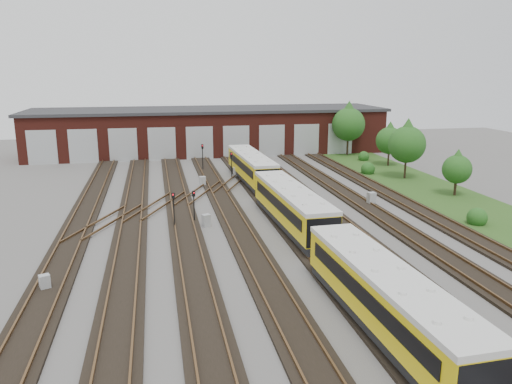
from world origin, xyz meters
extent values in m
plane|color=#4D4B47|center=(0.00, 0.00, 0.00)|extent=(120.00, 120.00, 0.00)
cube|color=black|center=(-14.00, 0.00, 0.09)|extent=(2.40, 70.00, 0.18)
cube|color=brown|center=(-14.72, 0.00, 0.26)|extent=(0.10, 70.00, 0.15)
cube|color=brown|center=(-13.28, 0.00, 0.26)|extent=(0.10, 70.00, 0.15)
cube|color=black|center=(-10.00, 0.00, 0.09)|extent=(2.40, 70.00, 0.18)
cube|color=brown|center=(-10.72, 0.00, 0.26)|extent=(0.10, 70.00, 0.15)
cube|color=brown|center=(-9.28, 0.00, 0.26)|extent=(0.10, 70.00, 0.15)
cube|color=black|center=(-6.00, 0.00, 0.09)|extent=(2.40, 70.00, 0.18)
cube|color=brown|center=(-6.72, 0.00, 0.26)|extent=(0.10, 70.00, 0.15)
cube|color=brown|center=(-5.28, 0.00, 0.26)|extent=(0.10, 70.00, 0.15)
cube|color=black|center=(-2.00, 0.00, 0.09)|extent=(2.40, 70.00, 0.18)
cube|color=brown|center=(-2.72, 0.00, 0.26)|extent=(0.10, 70.00, 0.15)
cube|color=brown|center=(-1.28, 0.00, 0.26)|extent=(0.10, 70.00, 0.15)
cube|color=black|center=(2.00, 0.00, 0.09)|extent=(2.40, 70.00, 0.18)
cube|color=brown|center=(1.28, 0.00, 0.26)|extent=(0.10, 70.00, 0.15)
cube|color=brown|center=(2.72, 0.00, 0.26)|extent=(0.10, 70.00, 0.15)
cube|color=black|center=(6.00, 0.00, 0.09)|extent=(2.40, 70.00, 0.18)
cube|color=brown|center=(5.28, 0.00, 0.26)|extent=(0.10, 70.00, 0.15)
cube|color=brown|center=(6.72, 0.00, 0.26)|extent=(0.10, 70.00, 0.15)
cube|color=black|center=(10.00, 0.00, 0.09)|extent=(2.40, 70.00, 0.18)
cube|color=brown|center=(9.28, 0.00, 0.26)|extent=(0.10, 70.00, 0.15)
cube|color=brown|center=(10.72, 0.00, 0.26)|extent=(0.10, 70.00, 0.15)
cube|color=black|center=(14.00, 0.00, 0.09)|extent=(2.40, 70.00, 0.18)
cube|color=brown|center=(13.28, 0.00, 0.26)|extent=(0.10, 70.00, 0.15)
cube|color=brown|center=(14.72, 0.00, 0.26)|extent=(0.10, 70.00, 0.15)
cube|color=brown|center=(-8.00, 10.00, 0.26)|extent=(5.40, 9.62, 0.15)
cube|color=brown|center=(-4.00, 14.00, 0.26)|extent=(5.40, 9.62, 0.15)
cube|color=brown|center=(0.00, 18.00, 0.26)|extent=(5.40, 9.62, 0.15)
cube|color=brown|center=(-12.00, 6.00, 0.26)|extent=(5.40, 9.62, 0.15)
cube|color=brown|center=(4.00, 22.00, 0.26)|extent=(5.40, 9.62, 0.15)
cube|color=#521B14|center=(0.00, 40.00, 3.00)|extent=(50.00, 12.00, 6.00)
cube|color=#2C2C2F|center=(0.00, 40.00, 6.15)|extent=(51.00, 12.50, 0.40)
cube|color=#A9ACAE|center=(-22.00, 33.98, 2.20)|extent=(3.60, 0.12, 4.40)
cube|color=#A9ACAE|center=(-17.00, 33.98, 2.20)|extent=(3.60, 0.12, 4.40)
cube|color=#A9ACAE|center=(-12.00, 33.98, 2.20)|extent=(3.60, 0.12, 4.40)
cube|color=#A9ACAE|center=(-7.00, 33.98, 2.20)|extent=(3.60, 0.12, 4.40)
cube|color=#A9ACAE|center=(-2.00, 33.98, 2.20)|extent=(3.60, 0.12, 4.40)
cube|color=#A9ACAE|center=(3.00, 33.98, 2.20)|extent=(3.60, 0.12, 4.40)
cube|color=#A9ACAE|center=(8.00, 33.98, 2.20)|extent=(3.60, 0.12, 4.40)
cube|color=#A9ACAE|center=(13.00, 33.98, 2.20)|extent=(3.60, 0.12, 4.40)
cube|color=#A9ACAE|center=(18.00, 33.98, 2.20)|extent=(3.60, 0.12, 4.40)
cube|color=#224517|center=(19.00, 10.00, 0.03)|extent=(8.00, 55.00, 0.05)
cube|color=black|center=(2.00, -13.91, 0.60)|extent=(2.54, 13.71, 0.55)
cube|color=yellow|center=(2.00, -13.91, 1.88)|extent=(2.81, 13.72, 2.00)
cube|color=silver|center=(2.00, -13.91, 3.01)|extent=(2.90, 13.72, 0.27)
cube|color=black|center=(0.80, -13.95, 2.10)|extent=(0.45, 12.01, 0.77)
cube|color=black|center=(3.20, -13.87, 2.10)|extent=(0.45, 12.01, 0.77)
cube|color=black|center=(2.00, 2.09, 0.60)|extent=(2.54, 13.71, 0.55)
cube|color=yellow|center=(2.00, 2.09, 1.88)|extent=(2.81, 13.72, 2.00)
cube|color=silver|center=(2.00, 2.09, 3.01)|extent=(2.90, 13.72, 0.27)
cube|color=black|center=(0.80, 2.05, 2.10)|extent=(0.45, 12.01, 0.77)
cube|color=black|center=(3.20, 2.13, 2.10)|extent=(0.45, 12.01, 0.77)
cube|color=black|center=(2.00, 18.09, 0.60)|extent=(2.54, 13.71, 0.55)
cube|color=yellow|center=(2.00, 18.09, 1.88)|extent=(2.81, 13.72, 2.00)
cube|color=silver|center=(2.00, 18.09, 3.01)|extent=(2.90, 13.72, 0.27)
cube|color=black|center=(0.80, 18.05, 2.10)|extent=(0.45, 12.01, 0.77)
cube|color=black|center=(3.20, 18.13, 2.10)|extent=(0.45, 12.01, 0.77)
cylinder|color=black|center=(-5.11, 5.21, 1.06)|extent=(0.09, 0.09, 2.11)
cube|color=black|center=(-5.11, 5.21, 2.34)|extent=(0.26, 0.19, 0.45)
sphere|color=red|center=(-5.11, 5.12, 2.43)|extent=(0.11, 0.11, 0.11)
cylinder|color=black|center=(-6.75, 3.81, 1.19)|extent=(0.09, 0.09, 2.38)
cube|color=black|center=(-6.75, 3.81, 2.61)|extent=(0.24, 0.17, 0.46)
sphere|color=red|center=(-6.75, 3.71, 2.70)|extent=(0.11, 0.11, 0.11)
cylinder|color=black|center=(-2.40, 25.96, 1.33)|extent=(0.11, 0.11, 2.66)
cube|color=black|center=(-2.40, 25.96, 2.92)|extent=(0.27, 0.17, 0.53)
sphere|color=red|center=(-2.40, 25.85, 3.03)|extent=(0.13, 0.13, 0.13)
cylinder|color=black|center=(0.35, 21.08, 1.22)|extent=(0.09, 0.09, 2.44)
cube|color=black|center=(0.35, 21.08, 2.67)|extent=(0.25, 0.18, 0.46)
sphere|color=red|center=(0.35, 20.99, 2.76)|extent=(0.11, 0.11, 0.11)
cube|color=#9B9EA0|center=(-14.19, -5.88, 0.46)|extent=(0.68, 0.63, 0.92)
cube|color=#9B9EA0|center=(-3.26, 17.56, 0.53)|extent=(0.67, 0.57, 1.05)
cube|color=#9B9EA0|center=(-4.31, 3.88, 0.48)|extent=(0.73, 0.68, 0.97)
cube|color=#9B9EA0|center=(0.91, 21.35, 0.57)|extent=(0.74, 0.63, 1.14)
cube|color=#9B9EA0|center=(10.90, 7.31, 0.57)|extent=(0.75, 0.65, 1.14)
cylinder|color=black|center=(18.77, 32.99, 1.19)|extent=(0.27, 0.27, 2.37)
sphere|color=#164714|center=(18.77, 32.99, 4.35)|extent=(4.62, 4.62, 4.62)
cone|color=#164714|center=(18.77, 32.99, 6.00)|extent=(3.96, 3.96, 3.30)
cylinder|color=black|center=(20.84, 24.38, 0.87)|extent=(0.24, 0.24, 1.74)
sphere|color=#164714|center=(20.84, 24.38, 3.19)|extent=(3.38, 3.38, 3.38)
cone|color=#164714|center=(20.84, 24.38, 4.40)|extent=(2.90, 2.90, 2.42)
cylinder|color=black|center=(19.23, 16.97, 1.04)|extent=(0.23, 0.23, 2.09)
sphere|color=#164714|center=(19.23, 16.97, 3.82)|extent=(4.06, 4.06, 4.06)
cone|color=#164714|center=(19.23, 16.97, 5.27)|extent=(3.48, 3.48, 2.90)
cylinder|color=black|center=(20.19, 8.83, 0.71)|extent=(0.25, 0.25, 1.41)
sphere|color=#164714|center=(20.19, 8.83, 2.59)|extent=(2.75, 2.75, 2.75)
cone|color=#164714|center=(20.19, 8.83, 3.57)|extent=(2.35, 2.35, 1.96)
sphere|color=#164714|center=(16.56, 0.18, 0.78)|extent=(1.57, 1.57, 1.57)
sphere|color=#164714|center=(16.25, 20.17, 0.80)|extent=(1.61, 1.61, 1.61)
sphere|color=#164714|center=(19.32, 28.47, 0.73)|extent=(1.46, 1.46, 1.46)
camera|label=1|loc=(-7.89, -33.01, 11.83)|focal=35.00mm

